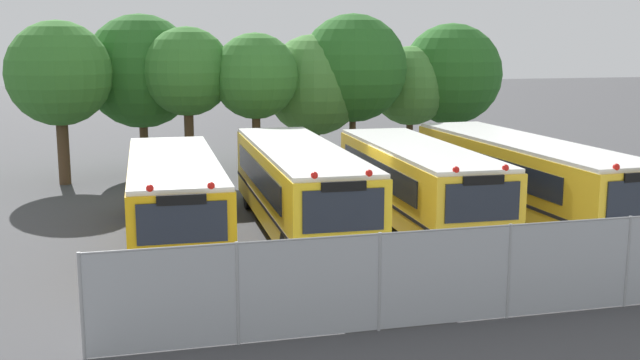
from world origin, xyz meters
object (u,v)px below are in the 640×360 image
school_bus_2 (417,182)px  school_bus_3 (523,176)px  tree_0 (55,72)px  tree_4 (311,83)px  tree_2 (185,70)px  tree_6 (413,83)px  tree_3 (259,76)px  tree_7 (454,74)px  tree_1 (140,70)px  tree_5 (351,67)px  school_bus_1 (299,185)px  school_bus_0 (174,195)px

school_bus_2 → school_bus_3: (3.73, 0.08, 0.02)m
tree_0 → tree_4: 10.74m
tree_2 → tree_6: 10.96m
tree_3 → tree_7: size_ratio=0.93×
tree_1 → tree_5: 9.22m
school_bus_1 → tree_5: size_ratio=1.56×
tree_5 → tree_6: size_ratio=1.26×
school_bus_3 → tree_6: size_ratio=2.12×
tree_5 → tree_7: 5.82m
tree_4 → tree_0: bearing=-174.8°
tree_4 → school_bus_1: bearing=-105.6°
school_bus_2 → school_bus_3: bearing=-177.1°
tree_1 → tree_3: 5.35m
tree_3 → tree_1: bearing=152.7°
tree_4 → tree_6: size_ratio=1.10×
school_bus_3 → tree_5: (-2.65, 10.86, 3.16)m
school_bus_1 → tree_1: tree_1 is taller
tree_2 → tree_4: 5.66m
school_bus_1 → school_bus_0: bearing=5.4°
tree_2 → tree_7: size_ratio=0.97×
school_bus_1 → tree_5: 12.15m
tree_1 → tree_2: size_ratio=1.09×
school_bus_0 → tree_1: 12.67m
tree_2 → tree_5: 7.38m
school_bus_3 → tree_1: bearing=-47.6°
school_bus_1 → tree_6: 14.64m
school_bus_2 → tree_3: 10.73m
tree_1 → tree_2: bearing=-46.4°
tree_0 → tree_3: (8.09, -0.36, -0.24)m
school_bus_3 → tree_5: tree_5 is taller
tree_1 → tree_6: tree_1 is taller
tree_3 → school_bus_0: bearing=-113.4°
school_bus_3 → tree_3: (-7.02, 9.72, 2.86)m
tree_2 → tree_5: (7.36, 0.54, 0.05)m
school_bus_3 → tree_2: (-10.00, 10.31, 3.11)m
tree_2 → school_bus_2: bearing=-58.9°
school_bus_0 → tree_4: size_ratio=1.66×
tree_5 → tree_7: (5.63, 1.39, -0.44)m
school_bus_3 → school_bus_0: bearing=-1.1°
school_bus_0 → tree_4: tree_4 is taller
school_bus_1 → tree_4: 11.56m
tree_2 → tree_3: 3.06m
tree_7 → tree_1: bearing=-179.7°
tree_0 → school_bus_0: bearing=-69.3°
school_bus_1 → school_bus_3: size_ratio=0.93×
tree_4 → tree_6: bearing=10.5°
school_bus_0 → tree_1: tree_1 is taller
tree_1 → tree_2: 2.56m
tree_1 → tree_6: size_ratio=1.25×
school_bus_0 → tree_5: size_ratio=1.44×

